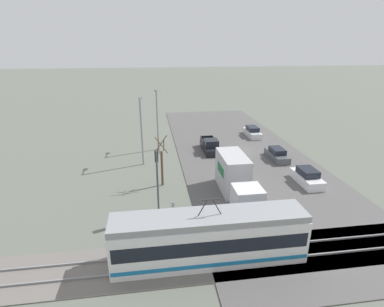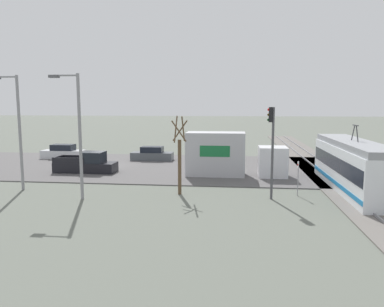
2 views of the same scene
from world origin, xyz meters
TOP-DOWN VIEW (x-y plane):
  - ground_plane at (0.00, 0.00)m, footprint 320.00×320.00m
  - road_surface at (0.00, 0.00)m, footprint 16.60×51.51m
  - rail_bed at (0.00, 20.99)m, footprint 74.23×4.40m
  - light_rail_tram at (8.27, 20.99)m, footprint 12.80×2.66m
  - box_truck at (3.94, 12.17)m, footprint 2.42×8.42m
  - pickup_truck at (3.85, -0.48)m, footprint 1.91×5.42m
  - sedan_car_0 at (-4.22, 10.79)m, footprint 1.86×4.36m
  - sedan_car_1 at (-4.18, -6.53)m, footprint 1.76×4.70m
  - sedan_car_2 at (-3.93, 3.71)m, footprint 1.71×4.48m
  - traffic_light_pole at (11.41, 14.97)m, footprint 0.28×0.47m
  - street_tree at (10.79, 8.95)m, footprint 1.25×1.04m
  - street_lamp_near_crossing at (10.80, -2.63)m, footprint 0.36×1.95m
  - street_lamp_mid_block at (12.82, 2.66)m, footprint 0.36×1.95m
  - no_parking_sign at (10.34, 16.86)m, footprint 0.32×0.08m

SIDE VIEW (x-z plane):
  - ground_plane at x=0.00m, z-range 0.00..0.00m
  - road_surface at x=0.00m, z-range 0.00..0.08m
  - rail_bed at x=0.00m, z-range -0.06..0.16m
  - sedan_car_2 at x=-3.93m, z-range -0.05..1.43m
  - sedan_car_1 at x=-4.18m, z-range -0.06..1.51m
  - sedan_car_0 at x=-4.22m, z-range -0.06..1.55m
  - pickup_truck at x=3.85m, z-range -0.15..1.69m
  - no_parking_sign at x=10.34m, z-range 0.25..2.59m
  - light_rail_tram at x=8.27m, z-range -0.54..4.06m
  - box_truck at x=3.94m, z-range -0.06..3.61m
  - street_tree at x=10.79m, z-range -0.24..5.09m
  - traffic_light_pole at x=11.41m, z-range 0.83..6.76m
  - street_lamp_mid_block at x=12.82m, z-range 0.62..8.64m
  - street_lamp_near_crossing at x=10.80m, z-range 0.62..8.73m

